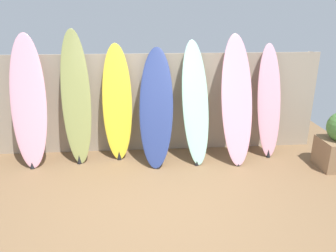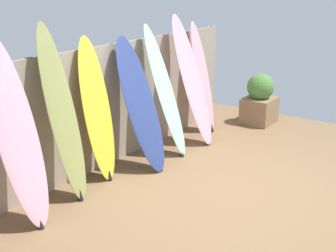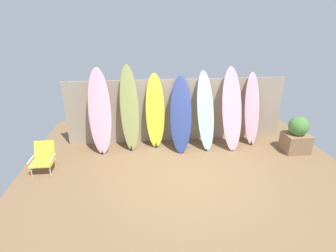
% 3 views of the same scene
% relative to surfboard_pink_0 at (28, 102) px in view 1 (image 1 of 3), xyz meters
% --- Properties ---
extents(ground, '(7.68, 7.68, 0.00)m').
position_rel_surfboard_pink_0_xyz_m(ground, '(2.06, -1.59, -1.08)').
color(ground, brown).
extents(fence_back, '(6.08, 0.11, 1.80)m').
position_rel_surfboard_pink_0_xyz_m(fence_back, '(2.06, 0.42, -0.18)').
color(fence_back, gray).
rests_on(fence_back, ground).
extents(surfboard_pink_0, '(0.62, 0.66, 2.18)m').
position_rel_surfboard_pink_0_xyz_m(surfboard_pink_0, '(0.00, 0.00, 0.00)').
color(surfboard_pink_0, pink).
rests_on(surfboard_pink_0, ground).
extents(surfboard_olive_1, '(0.54, 0.59, 2.24)m').
position_rel_surfboard_pink_0_xyz_m(surfboard_olive_1, '(0.76, 0.09, 0.02)').
color(surfboard_olive_1, olive).
rests_on(surfboard_olive_1, ground).
extents(surfboard_yellow_2, '(0.51, 0.42, 2.00)m').
position_rel_surfboard_pink_0_xyz_m(surfboard_yellow_2, '(1.43, 0.15, -0.10)').
color(surfboard_yellow_2, yellow).
rests_on(surfboard_yellow_2, ground).
extents(surfboard_navy_3, '(0.64, 0.86, 1.94)m').
position_rel_surfboard_pink_0_xyz_m(surfboard_navy_3, '(2.10, -0.08, -0.13)').
color(surfboard_navy_3, navy).
rests_on(surfboard_navy_3, ground).
extents(surfboard_seafoam_4, '(0.53, 0.80, 2.05)m').
position_rel_surfboard_pink_0_xyz_m(surfboard_seafoam_4, '(2.77, -0.04, -0.07)').
color(surfboard_seafoam_4, '#9ED6BC').
rests_on(surfboard_seafoam_4, ground).
extents(surfboard_pink_5, '(0.53, 0.79, 2.15)m').
position_rel_surfboard_pink_0_xyz_m(surfboard_pink_5, '(3.47, -0.09, -0.02)').
color(surfboard_pink_5, pink).
rests_on(surfboard_pink_5, ground).
extents(surfboard_pink_6, '(0.45, 0.54, 1.98)m').
position_rel_surfboard_pink_0_xyz_m(surfboard_pink_6, '(4.11, 0.08, -0.11)').
color(surfboard_pink_6, pink).
rests_on(surfboard_pink_6, ground).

